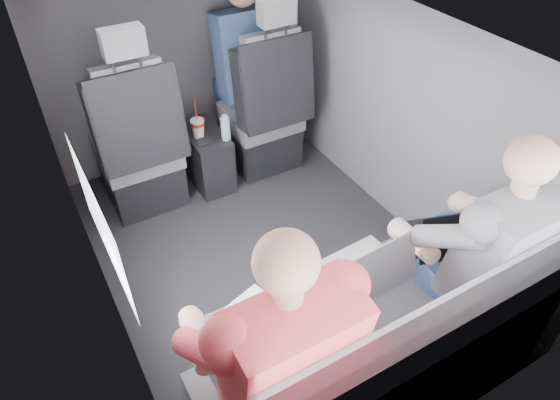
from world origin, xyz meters
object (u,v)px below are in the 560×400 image
laptop_black (437,237)px  passenger_front_right (245,56)px  laptop_white (253,323)px  passenger_rear_right (472,249)px  rear_bench (387,361)px  passenger_rear_left (270,349)px  center_console (206,156)px  front_seat_right (264,117)px  water_bottle (225,128)px  laptop_silver (368,267)px  soda_cup (198,127)px  front_seat_left (140,154)px

laptop_black → passenger_front_right: 1.92m
laptop_white → passenger_rear_right: passenger_rear_right is taller
rear_bench → passenger_rear_left: (-0.51, 0.09, 0.35)m
center_console → front_seat_right: bearing=-5.1°
water_bottle → laptop_silver: size_ratio=0.51×
center_console → soda_cup: bearing=-138.3°
center_console → laptop_silver: (0.05, -1.69, 0.43)m
front_seat_right → laptop_black: size_ratio=3.33×
laptop_white → passenger_rear_left: (-0.01, -0.15, 0.02)m
center_console → laptop_black: 1.81m
soda_cup → passenger_rear_left: passenger_rear_left is taller
passenger_rear_right → laptop_black: bearing=112.4°
rear_bench → water_bottle: size_ratio=9.08×
center_console → passenger_front_right: 0.75m
water_bottle → rear_bench: bearing=-93.2°
laptop_white → laptop_silver: bearing=0.8°
center_console → passenger_front_right: size_ratio=0.55×
laptop_black → passenger_rear_right: (0.06, -0.15, 0.02)m
passenger_rear_right → water_bottle: bearing=103.1°
laptop_black → passenger_rear_left: passenger_rear_left is taller
center_console → passenger_rear_right: 1.96m
passenger_rear_left → passenger_rear_right: bearing=0.0°
soda_cup → laptop_white: (-0.46, -1.66, 0.16)m
front_seat_right → soda_cup: bearing=-179.9°
center_console → soda_cup: soda_cup is taller
front_seat_right → laptop_silver: 1.72m
rear_bench → soda_cup: (-0.05, 1.90, 0.16)m
water_bottle → soda_cup: bearing=141.8°
center_console → passenger_rear_left: bearing=-105.4°
center_console → laptop_white: 1.82m
passenger_rear_left → passenger_front_right: (0.96, 2.07, 0.10)m
center_console → rear_bench: rear_bench is taller
passenger_front_right → soda_cup: bearing=-152.3°
laptop_silver → passenger_rear_right: passenger_rear_right is taller
front_seat_left → water_bottle: (0.55, -0.12, 0.08)m
rear_bench → soda_cup: rear_bench is taller
front_seat_left → laptop_black: size_ratio=3.33×
laptop_silver → passenger_rear_left: 0.58m
passenger_front_right → center_console: bearing=-154.0°
soda_cup → water_bottle: 0.19m
front_seat_right → front_seat_left: bearing=180.0°
laptop_black → passenger_rear_right: size_ratio=0.30×
water_bottle → passenger_front_right: passenger_front_right is taller
front_seat_right → center_console: size_ratio=2.64×
center_console → rear_bench: size_ratio=0.30×
front_seat_right → rear_bench: 1.96m
passenger_rear_right → passenger_rear_left: bearing=-180.0°
front_seat_right → laptop_black: bearing=-90.6°
water_bottle → passenger_rear_left: bearing=-109.8°
rear_bench → soda_cup: size_ratio=5.79×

